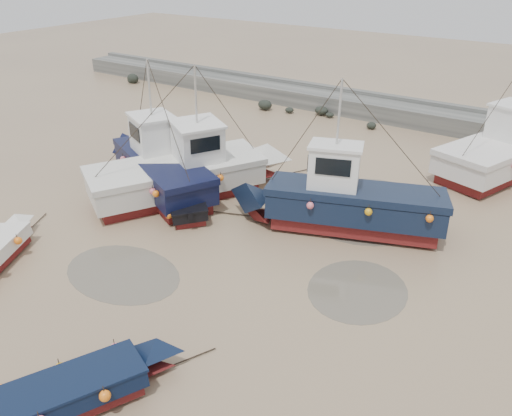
# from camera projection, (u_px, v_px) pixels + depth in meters

# --- Properties ---
(ground) EXTENTS (120.00, 120.00, 0.00)m
(ground) POSITION_uv_depth(u_px,v_px,m) (189.00, 277.00, 18.28)
(ground) COLOR #9A825F
(ground) RESTS_ON ground
(seawall) EXTENTS (60.00, 4.92, 1.50)m
(seawall) POSITION_uv_depth(u_px,v_px,m) (399.00, 113.00, 34.16)
(seawall) COLOR slate
(seawall) RESTS_ON ground
(puddle_a) EXTENTS (4.77, 4.77, 0.01)m
(puddle_a) POSITION_uv_depth(u_px,v_px,m) (123.00, 273.00, 18.50)
(puddle_a) COLOR #615A4C
(puddle_a) RESTS_ON ground
(puddle_b) EXTENTS (3.43, 3.43, 0.01)m
(puddle_b) POSITION_uv_depth(u_px,v_px,m) (357.00, 290.00, 17.58)
(puddle_b) COLOR #615A4C
(puddle_b) RESTS_ON ground
(puddle_c) EXTENTS (3.81, 3.81, 0.01)m
(puddle_c) POSITION_uv_depth(u_px,v_px,m) (121.00, 187.00, 25.14)
(puddle_c) COLOR #615A4C
(puddle_c) RESTS_ON ground
(puddle_d) EXTENTS (6.07, 6.07, 0.01)m
(puddle_d) POSITION_uv_depth(u_px,v_px,m) (368.00, 208.00, 23.07)
(puddle_d) COLOR #615A4C
(puddle_d) RESTS_ON ground
(dinghy_1) EXTENTS (3.61, 5.94, 1.43)m
(dinghy_1) POSITION_uv_depth(u_px,v_px,m) (82.00, 387.00, 13.02)
(dinghy_1) COLOR maroon
(dinghy_1) RESTS_ON ground
(dinghy_4) EXTENTS (5.05, 4.79, 1.43)m
(dinghy_4) POSITION_uv_depth(u_px,v_px,m) (185.00, 196.00, 23.03)
(dinghy_4) COLOR maroon
(dinghy_4) RESTS_ON ground
(cabin_boat_0) EXTENTS (9.95, 5.96, 6.22)m
(cabin_boat_0) POSITION_uv_depth(u_px,v_px,m) (157.00, 163.00, 24.46)
(cabin_boat_0) COLOR maroon
(cabin_boat_0) RESTS_ON ground
(cabin_boat_1) EXTENTS (7.04, 10.59, 6.22)m
(cabin_boat_1) POSITION_uv_depth(u_px,v_px,m) (189.00, 170.00, 23.72)
(cabin_boat_1) COLOR maroon
(cabin_boat_1) RESTS_ON ground
(cabin_boat_2) EXTENTS (10.30, 5.39, 6.22)m
(cabin_boat_2) POSITION_uv_depth(u_px,v_px,m) (340.00, 200.00, 20.89)
(cabin_boat_2) COLOR maroon
(cabin_boat_2) RESTS_ON ground
(cabin_boat_3) EXTENTS (5.93, 10.41, 6.22)m
(cabin_boat_3) POSITION_uv_depth(u_px,v_px,m) (506.00, 149.00, 26.10)
(cabin_boat_3) COLOR maroon
(cabin_boat_3) RESTS_ON ground
(person) EXTENTS (0.75, 0.62, 1.75)m
(person) POSITION_uv_depth(u_px,v_px,m) (234.00, 174.00, 26.51)
(person) COLOR #191B3C
(person) RESTS_ON ground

